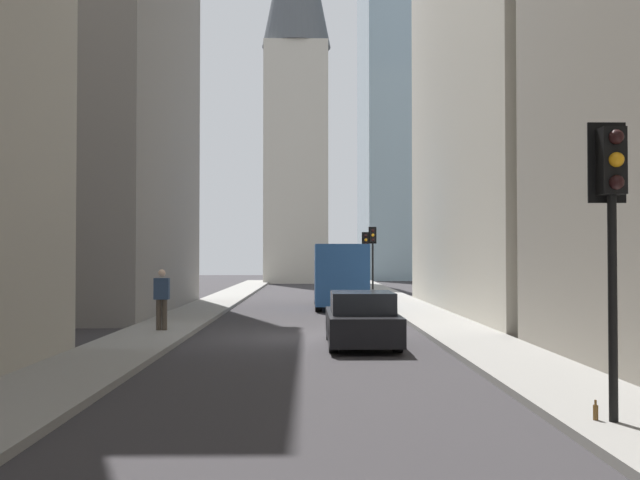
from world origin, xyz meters
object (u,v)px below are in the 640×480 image
object	(u,v)px
traffic_light_foreground	(612,200)
traffic_light_midblock	(373,243)
delivery_truck	(340,275)
discarded_bottle	(596,412)
sedan_black	(362,320)
traffic_light_far_junction	(366,247)
pedestrian	(162,297)

from	to	relation	value
traffic_light_foreground	traffic_light_midblock	xyz separation A→B (m)	(37.61, -0.09, 0.07)
delivery_truck	discarded_bottle	xyz separation A→B (m)	(-23.05, -2.49, -1.21)
sedan_black	traffic_light_far_junction	size ratio (longest dim) A/B	1.11
traffic_light_far_junction	traffic_light_midblock	bearing A→B (deg)	-174.19
sedan_black	delivery_truck	bearing A→B (deg)	-0.00
delivery_truck	sedan_black	size ratio (longest dim) A/B	1.50
delivery_truck	pedestrian	world-z (taller)	delivery_truck
delivery_truck	discarded_bottle	world-z (taller)	delivery_truck
delivery_truck	traffic_light_midblock	distance (m)	14.82
delivery_truck	traffic_light_far_junction	size ratio (longest dim) A/B	1.67
discarded_bottle	delivery_truck	bearing A→B (deg)	6.17
sedan_black	traffic_light_foreground	xyz separation A→B (m)	(-9.23, -2.69, 2.44)
delivery_truck	pedestrian	distance (m)	12.61
traffic_light_midblock	discarded_bottle	world-z (taller)	traffic_light_midblock
traffic_light_midblock	traffic_light_far_junction	world-z (taller)	traffic_light_midblock
delivery_truck	sedan_black	bearing A→B (deg)	180.00
sedan_black	traffic_light_foreground	distance (m)	9.92
sedan_black	traffic_light_foreground	bearing A→B (deg)	-163.74
traffic_light_midblock	sedan_black	bearing A→B (deg)	174.41
traffic_light_foreground	pedestrian	world-z (taller)	traffic_light_foreground
pedestrian	traffic_light_midblock	bearing A→B (deg)	-18.40
traffic_light_foreground	traffic_light_far_junction	distance (m)	40.18
traffic_light_midblock	delivery_truck	bearing A→B (deg)	169.12
sedan_black	traffic_light_midblock	xyz separation A→B (m)	(28.39, -2.78, 2.50)
traffic_light_foreground	discarded_bottle	size ratio (longest dim) A/B	14.91
pedestrian	discarded_bottle	xyz separation A→B (m)	(-11.84, -8.25, -0.88)
traffic_light_far_junction	pedestrian	xyz separation A→B (m)	(-28.23, 8.28, -1.84)
traffic_light_far_junction	pedestrian	bearing A→B (deg)	163.66
pedestrian	sedan_black	bearing A→B (deg)	-115.30
sedan_black	traffic_light_midblock	bearing A→B (deg)	-5.59
sedan_black	traffic_light_foreground	world-z (taller)	traffic_light_foreground
traffic_light_midblock	discarded_bottle	distance (m)	37.62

